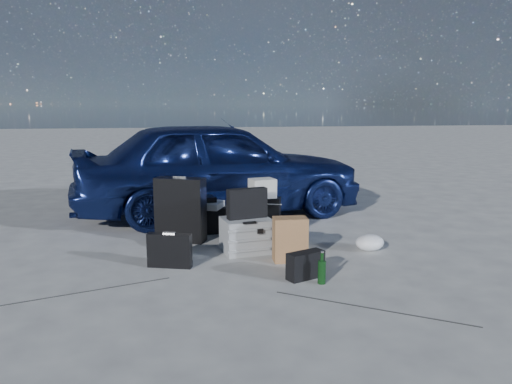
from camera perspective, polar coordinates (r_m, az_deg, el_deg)
The scene contains 16 objects.
ground at distance 4.97m, azimuth -2.19°, elevation -8.49°, with size 60.00×60.00×0.00m, color beige.
car at distance 7.16m, azimuth -4.32°, elevation 2.86°, with size 1.63×4.05×1.38m, color navy.
pelican_case at distance 5.41m, azimuth -1.11°, elevation -4.93°, with size 0.50×0.41×0.37m, color #9C9FA1.
laptop_bag at distance 5.35m, azimuth -1.03°, elevation -1.31°, with size 0.43×0.11×0.32m, color black.
briefcase at distance 4.97m, azimuth -9.85°, elevation -6.61°, with size 0.43×0.10×0.34m, color black.
suitcase_left at distance 5.84m, azimuth -8.62°, elevation -2.01°, with size 0.57×0.21×0.74m, color black.
suitcase_right at distance 5.82m, azimuth 0.67°, elevation -3.09°, with size 0.43×0.15×0.51m, color black.
white_carton at distance 5.73m, azimuth 0.73°, elevation 0.44°, with size 0.27×0.22×0.22m, color silver.
duffel_bag at distance 6.23m, azimuth -6.07°, elevation -3.21°, with size 0.63×0.27×0.32m, color black.
flat_box_white at distance 6.18m, azimuth -5.95°, elevation -1.46°, with size 0.44×0.33×0.08m, color silver.
flat_box_black at distance 6.16m, azimuth -6.14°, elevation -0.84°, with size 0.30×0.21×0.06m, color black.
kraft_bag at distance 5.09m, azimuth 3.92°, elevation -5.42°, with size 0.34×0.20×0.45m, color #AE7E4C.
cardboard_box at distance 5.58m, azimuth 3.75°, elevation -5.07°, with size 0.34×0.30×0.26m, color olive.
plastic_bag at distance 5.61m, azimuth 12.86°, elevation -5.65°, with size 0.32×0.27×0.18m, color white.
messenger_bag at distance 4.63m, azimuth 5.68°, elevation -8.31°, with size 0.36×0.13×0.25m, color black.
green_bottle at distance 4.51m, azimuth 7.53°, elevation -8.62°, with size 0.07×0.07×0.29m, color black.
Camera 1 is at (-0.61, -4.68, 1.58)m, focal length 35.00 mm.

